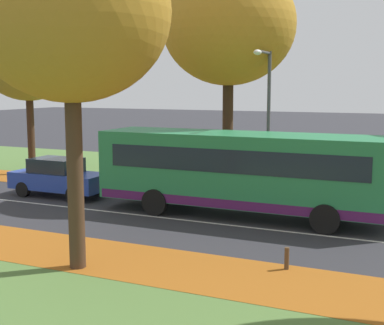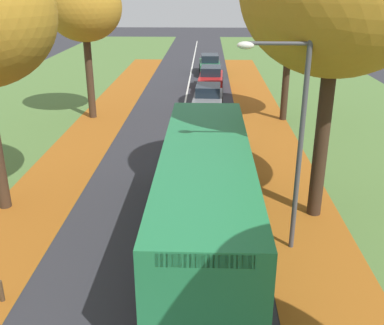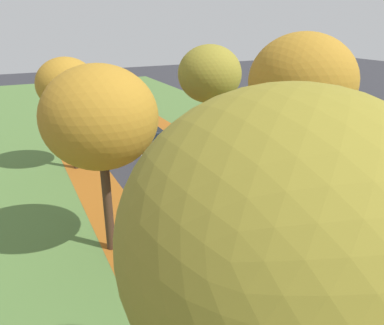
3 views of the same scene
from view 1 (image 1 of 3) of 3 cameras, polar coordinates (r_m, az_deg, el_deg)
name	(u,v)px [view 1 (image 1 of 3)]	position (r m, az deg, el deg)	size (l,w,h in m)	color
leaf_litter_left	(21,244)	(16.76, -17.79, -8.28)	(2.80, 60.00, 0.00)	#9E5619
grass_verge_right	(107,167)	(31.07, -9.07, -0.53)	(12.00, 90.00, 0.01)	#517538
leaf_litter_right	(163,190)	(24.17, -3.10, -2.90)	(2.80, 60.00, 0.00)	#9E5619
tree_left_near	(70,12)	(13.71, -12.88, 15.36)	(4.92, 4.92, 8.65)	#422D1E
tree_right_near	(229,25)	(23.17, 3.93, 14.39)	(5.64, 5.64, 9.73)	#382619
tree_right_mid	(28,57)	(29.57, -17.12, 10.72)	(5.10, 5.10, 8.47)	#382619
bollard_fourth	(287,259)	(14.01, 10.07, -10.06)	(0.12, 0.12, 0.58)	#4C3823
streetlamp_right	(266,110)	(21.01, 7.93, 5.61)	(1.89, 0.28, 6.00)	#47474C
bus	(242,169)	(19.16, 5.32, -0.70)	(2.68, 10.40, 2.98)	#237A47
car_blue_lead	(59,177)	(23.35, -14.03, -1.53)	(1.82, 4.22, 1.62)	#233D9E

